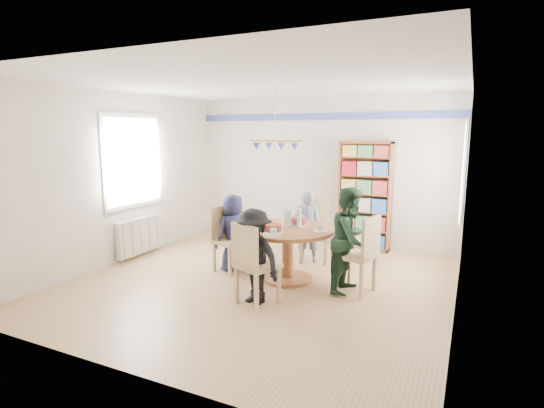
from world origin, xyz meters
The scene contains 14 objects.
ground centered at (0.00, 0.00, 0.00)m, with size 5.00×5.00×0.00m, color tan.
room_shell centered at (-0.26, 0.87, 1.65)m, with size 5.00×5.00×5.00m.
radiator centered at (-2.42, 0.30, 0.35)m, with size 0.12×1.00×0.60m.
dining_table centered at (0.30, 0.28, 0.56)m, with size 1.30×1.30×0.75m.
chair_left centered at (-0.69, 0.27, 0.54)m, with size 0.54×0.54×0.98m.
chair_right centered at (1.36, 0.23, 0.56)m, with size 0.55×0.55×1.02m.
chair_far centered at (0.31, 1.35, 0.58)m, with size 0.58×0.58×1.06m.
chair_near centered at (0.27, -0.73, 0.56)m, with size 0.58×0.58×1.01m.
person_left centered at (-0.61, 0.33, 0.58)m, with size 0.57×0.37×1.17m, color #1A1B39.
person_right centered at (1.21, 0.23, 0.69)m, with size 0.67×0.52×1.38m, color black.
person_far centered at (0.25, 1.20, 0.57)m, with size 0.42×0.27×1.15m, color gray.
person_near centered at (0.26, -0.66, 0.59)m, with size 0.76×0.44×1.18m, color black.
bookshelf centered at (0.89, 2.34, 0.94)m, with size 0.91×0.27×1.91m.
tableware centered at (0.28, 0.30, 0.82)m, with size 1.14×1.14×0.30m.
Camera 1 is at (2.57, -5.03, 2.07)m, focal length 28.00 mm.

